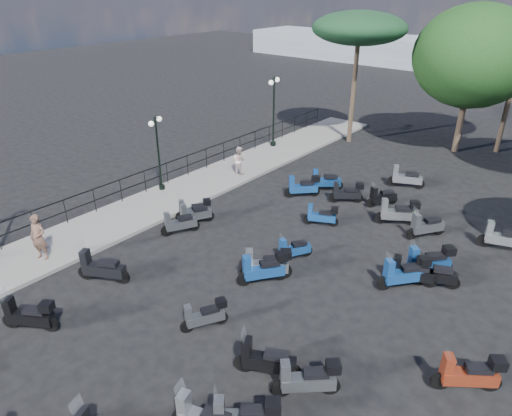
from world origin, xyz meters
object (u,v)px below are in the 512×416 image
Objects in this scene: scooter_13 at (266,361)px; scooter_28 at (429,262)px; scooter_22 at (426,226)px; scooter_26 at (469,374)px; lamp_post_1 at (158,149)px; scooter_10 at (322,216)px; scooter_21 at (404,273)px; scooter_29 at (502,238)px; pedestrian_far at (239,160)px; scooter_5 at (325,181)px; scooter_9 at (293,250)px; scooter_14 at (267,265)px; scooter_17 at (406,178)px; scooter_1 at (101,268)px; scooter_7 at (29,315)px; scooter_20 at (307,379)px; scooter_3 at (194,210)px; lamp_post_2 at (274,107)px; scooter_31 at (179,224)px; scooter_15 at (263,269)px; scooter_30 at (433,274)px; scooter_11 at (347,193)px; scooter_23 at (398,213)px; woman at (39,237)px; scooter_8 at (205,316)px; scooter_2 at (194,214)px; scooter_4 at (303,187)px; broadleaf_tree at (474,57)px; scooter_16 at (382,197)px; pine_2 at (359,28)px; scooter_27 at (411,273)px.

scooter_13 is 7.35m from scooter_28.
scooter_22 is 1.02× the size of scooter_26.
scooter_10 is at bearing -9.71° from lamp_post_1.
scooter_21 is 5.08m from scooter_29.
pedestrian_far reaches higher than scooter_5.
pedestrian_far reaches higher than scooter_9.
scooter_21 is (3.87, 2.54, -0.00)m from scooter_14.
scooter_9 is 0.82× the size of scooter_17.
scooter_1 reaches higher than scooter_7.
scooter_20 is (1.19, 0.16, 0.03)m from scooter_13.
scooter_22 is at bearing -109.11° from scooter_3.
lamp_post_2 is 2.46× the size of scooter_1.
pedestrian_far is 4.68m from scooter_5.
scooter_29 reaches higher than scooter_31.
scooter_1 is (4.07, -14.78, -2.01)m from lamp_post_2.
scooter_15 is 5.73m from scooter_30.
scooter_5 is 0.91× the size of scooter_21.
scooter_23 is at bearing -139.08° from scooter_11.
woman is at bearing 83.15° from pedestrian_far.
scooter_11 is 6.62m from scooter_21.
pedestrian_far reaches higher than scooter_8.
scooter_3 is 12.33m from scooter_29.
lamp_post_1 is 4.22m from scooter_2.
scooter_21 is at bearing 117.84° from scooter_28.
scooter_26 reaches higher than scooter_4.
lamp_post_1 reaches higher than scooter_29.
scooter_13 is 21.70m from broadleaf_tree.
scooter_16 is 11.00m from broadleaf_tree.
scooter_28 is at bearing -90.56° from scooter_14.
lamp_post_2 is 18.23m from scooter_7.
scooter_15 reaches higher than scooter_29.
scooter_26 is 19.84m from broadleaf_tree.
scooter_7 is at bearing -86.72° from lamp_post_1.
scooter_8 is (8.63, -5.52, -1.77)m from lamp_post_1.
scooter_31 is (-9.30, -3.08, -0.02)m from scooter_30.
scooter_11 is (3.91, 5.97, 0.03)m from scooter_2.
scooter_28 is 0.94× the size of scooter_30.
scooter_11 reaches higher than scooter_9.
scooter_31 is at bearing 39.97° from woman.
scooter_21 is at bearing -169.00° from scooter_5.
scooter_2 is 1.01× the size of scooter_14.
scooter_23 reaches higher than scooter_13.
scooter_1 is at bearing 137.17° from scooter_17.
broadleaf_tree is at bearing 22.89° from pine_2.
scooter_9 is 4.89m from scooter_30.
lamp_post_2 reaches higher than scooter_20.
scooter_21 is 0.32m from scooter_27.
scooter_10 is 0.83× the size of scooter_13.
scooter_11 is 0.86× the size of scooter_15.
scooter_4 is at bearing -74.38° from pine_2.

